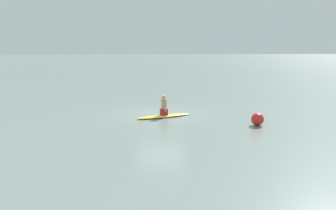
{
  "coord_description": "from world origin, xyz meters",
  "views": [
    {
      "loc": [
        -0.82,
        -18.01,
        3.47
      ],
      "look_at": [
        0.32,
        -0.97,
        0.65
      ],
      "focal_mm": 36.54,
      "sensor_mm": 36.0,
      "label": 1
    }
  ],
  "objects": [
    {
      "name": "surfboard",
      "position": [
        0.11,
        -0.85,
        0.06
      ],
      "size": [
        2.97,
        1.76,
        0.12
      ],
      "primitive_type": "ellipsoid",
      "rotation": [
        0.0,
        0.0,
        0.41
      ],
      "color": "gold",
      "rests_on": "ground"
    },
    {
      "name": "person_paddler",
      "position": [
        0.11,
        -0.85,
        0.58
      ],
      "size": [
        0.42,
        0.44,
        1.03
      ],
      "rotation": [
        0.0,
        0.0,
        0.41
      ],
      "color": "#A51E23",
      "rests_on": "surfboard"
    },
    {
      "name": "ground_plane",
      "position": [
        0.0,
        0.0,
        0.0
      ],
      "size": [
        400.0,
        400.0,
        0.0
      ],
      "primitive_type": "plane",
      "color": "slate"
    },
    {
      "name": "buoy_marker",
      "position": [
        4.27,
        -3.08,
        0.29
      ],
      "size": [
        0.59,
        0.59,
        0.59
      ],
      "primitive_type": "sphere",
      "color": "red",
      "rests_on": "ground"
    }
  ]
}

